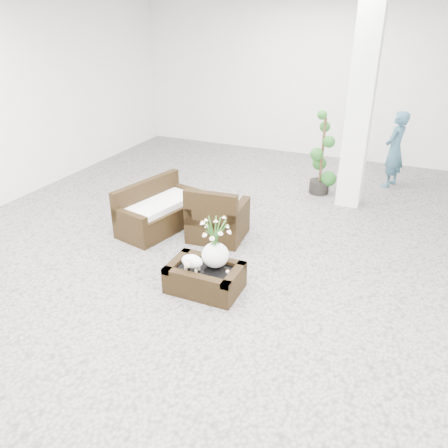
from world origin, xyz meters
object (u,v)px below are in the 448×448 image
at_px(armchair, 218,211).
at_px(loveseat, 160,207).
at_px(topiary, 322,154).
at_px(coffee_table, 205,279).

bearing_deg(armchair, loveseat, 0.36).
bearing_deg(loveseat, armchair, -71.49).
relative_size(armchair, topiary, 0.55).
bearing_deg(coffee_table, loveseat, 137.57).
height_order(coffee_table, loveseat, loveseat).
distance_m(armchair, topiary, 2.68).
height_order(armchair, loveseat, armchair).
height_order(loveseat, topiary, topiary).
height_order(coffee_table, armchair, armchair).
xyz_separation_m(coffee_table, armchair, (-0.45, 1.39, 0.27)).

